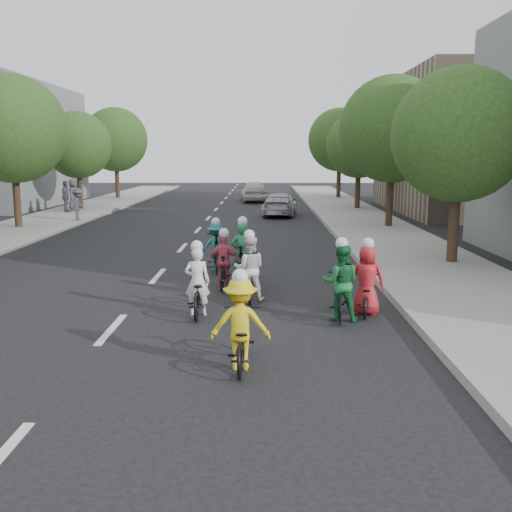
{
  "coord_description": "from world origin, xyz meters",
  "views": [
    {
      "loc": [
        2.99,
        -10.75,
        3.38
      ],
      "look_at": [
        2.81,
        2.66,
        1.0
      ],
      "focal_mm": 40.0,
      "sensor_mm": 36.0,
      "label": 1
    }
  ],
  "objects_px": {
    "cyclist_0": "(198,289)",
    "follow_car_lead": "(280,204)",
    "cyclist_6": "(249,275)",
    "cyclist_2": "(241,332)",
    "cyclist_3": "(224,266)",
    "cyclist_1": "(340,289)",
    "cyclist_5": "(243,261)",
    "spectator_1": "(66,196)",
    "spectator_2": "(73,195)",
    "follow_car_trail": "(254,191)",
    "spectator_0": "(78,204)",
    "cyclist_7": "(216,250)",
    "cyclist_4": "(366,288)"
  },
  "relations": [
    {
      "from": "cyclist_1",
      "to": "follow_car_trail",
      "type": "bearing_deg",
      "value": -79.43
    },
    {
      "from": "follow_car_trail",
      "to": "cyclist_0",
      "type": "bearing_deg",
      "value": 84.14
    },
    {
      "from": "cyclist_4",
      "to": "cyclist_0",
      "type": "bearing_deg",
      "value": 12.38
    },
    {
      "from": "cyclist_2",
      "to": "cyclist_3",
      "type": "relative_size",
      "value": 1.08
    },
    {
      "from": "cyclist_7",
      "to": "follow_car_trail",
      "type": "xyz_separation_m",
      "value": [
        0.7,
        25.49,
        0.14
      ]
    },
    {
      "from": "cyclist_3",
      "to": "cyclist_6",
      "type": "xyz_separation_m",
      "value": [
        0.67,
        -1.16,
        0.02
      ]
    },
    {
      "from": "spectator_0",
      "to": "cyclist_4",
      "type": "bearing_deg",
      "value": -142.69
    },
    {
      "from": "spectator_2",
      "to": "cyclist_2",
      "type": "bearing_deg",
      "value": -153.93
    },
    {
      "from": "cyclist_3",
      "to": "cyclist_7",
      "type": "height_order",
      "value": "cyclist_7"
    },
    {
      "from": "cyclist_6",
      "to": "follow_car_lead",
      "type": "bearing_deg",
      "value": -94.72
    },
    {
      "from": "cyclist_4",
      "to": "spectator_2",
      "type": "xyz_separation_m",
      "value": [
        -13.42,
        21.6,
        0.5
      ]
    },
    {
      "from": "cyclist_7",
      "to": "cyclist_6",
      "type": "bearing_deg",
      "value": 101.61
    },
    {
      "from": "cyclist_3",
      "to": "follow_car_lead",
      "type": "xyz_separation_m",
      "value": [
        1.92,
        17.86,
        0.06
      ]
    },
    {
      "from": "cyclist_6",
      "to": "follow_car_trail",
      "type": "bearing_deg",
      "value": -90.23
    },
    {
      "from": "cyclist_7",
      "to": "cyclist_3",
      "type": "bearing_deg",
      "value": 94.25
    },
    {
      "from": "cyclist_0",
      "to": "spectator_2",
      "type": "distance_m",
      "value": 23.79
    },
    {
      "from": "cyclist_3",
      "to": "cyclist_5",
      "type": "height_order",
      "value": "cyclist_5"
    },
    {
      "from": "cyclist_1",
      "to": "cyclist_6",
      "type": "bearing_deg",
      "value": -33.5
    },
    {
      "from": "follow_car_trail",
      "to": "spectator_2",
      "type": "xyz_separation_m",
      "value": [
        -10.52,
        -8.47,
        0.31
      ]
    },
    {
      "from": "cyclist_5",
      "to": "cyclist_6",
      "type": "distance_m",
      "value": 1.51
    },
    {
      "from": "cyclist_0",
      "to": "cyclist_6",
      "type": "relative_size",
      "value": 1.1
    },
    {
      "from": "cyclist_3",
      "to": "cyclist_5",
      "type": "relative_size",
      "value": 0.83
    },
    {
      "from": "cyclist_2",
      "to": "spectator_1",
      "type": "xyz_separation_m",
      "value": [
        -10.93,
        23.71,
        0.45
      ]
    },
    {
      "from": "cyclist_6",
      "to": "cyclist_7",
      "type": "relative_size",
      "value": 0.87
    },
    {
      "from": "cyclist_2",
      "to": "cyclist_1",
      "type": "bearing_deg",
      "value": -124.95
    },
    {
      "from": "follow_car_lead",
      "to": "spectator_0",
      "type": "xyz_separation_m",
      "value": [
        -10.21,
        -3.72,
        0.32
      ]
    },
    {
      "from": "cyclist_3",
      "to": "spectator_2",
      "type": "bearing_deg",
      "value": -57.66
    },
    {
      "from": "cyclist_0",
      "to": "cyclist_1",
      "type": "height_order",
      "value": "cyclist_1"
    },
    {
      "from": "cyclist_1",
      "to": "spectator_1",
      "type": "bearing_deg",
      "value": -52.13
    },
    {
      "from": "cyclist_0",
      "to": "follow_car_lead",
      "type": "xyz_separation_m",
      "value": [
        2.33,
        20.26,
        0.09
      ]
    },
    {
      "from": "cyclist_1",
      "to": "cyclist_6",
      "type": "distance_m",
      "value": 2.5
    },
    {
      "from": "cyclist_2",
      "to": "cyclist_7",
      "type": "bearing_deg",
      "value": -82.04
    },
    {
      "from": "cyclist_3",
      "to": "spectator_1",
      "type": "height_order",
      "value": "spectator_1"
    },
    {
      "from": "cyclist_1",
      "to": "follow_car_lead",
      "type": "relative_size",
      "value": 0.4
    },
    {
      "from": "cyclist_6",
      "to": "spectator_0",
      "type": "height_order",
      "value": "spectator_0"
    },
    {
      "from": "cyclist_1",
      "to": "cyclist_7",
      "type": "distance_m",
      "value": 5.83
    },
    {
      "from": "cyclist_0",
      "to": "cyclist_4",
      "type": "distance_m",
      "value": 3.61
    },
    {
      "from": "cyclist_7",
      "to": "spectator_1",
      "type": "relative_size",
      "value": 1.08
    },
    {
      "from": "cyclist_1",
      "to": "cyclist_5",
      "type": "height_order",
      "value": "cyclist_5"
    },
    {
      "from": "cyclist_3",
      "to": "follow_car_lead",
      "type": "bearing_deg",
      "value": -91.74
    },
    {
      "from": "spectator_0",
      "to": "spectator_2",
      "type": "relative_size",
      "value": 0.86
    },
    {
      "from": "cyclist_1",
      "to": "spectator_1",
      "type": "height_order",
      "value": "spectator_1"
    },
    {
      "from": "follow_car_lead",
      "to": "cyclist_6",
      "type": "bearing_deg",
      "value": 92.55
    },
    {
      "from": "cyclist_4",
      "to": "cyclist_1",
      "type": "bearing_deg",
      "value": 46.05
    },
    {
      "from": "cyclist_0",
      "to": "follow_car_lead",
      "type": "height_order",
      "value": "cyclist_0"
    },
    {
      "from": "cyclist_3",
      "to": "follow_car_lead",
      "type": "relative_size",
      "value": 0.36
    },
    {
      "from": "spectator_1",
      "to": "cyclist_7",
      "type": "bearing_deg",
      "value": -149.76
    },
    {
      "from": "cyclist_5",
      "to": "cyclist_4",
      "type": "bearing_deg",
      "value": 144.28
    },
    {
      "from": "cyclist_0",
      "to": "cyclist_2",
      "type": "distance_m",
      "value": 3.29
    },
    {
      "from": "cyclist_0",
      "to": "spectator_0",
      "type": "bearing_deg",
      "value": -66.34
    }
  ]
}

